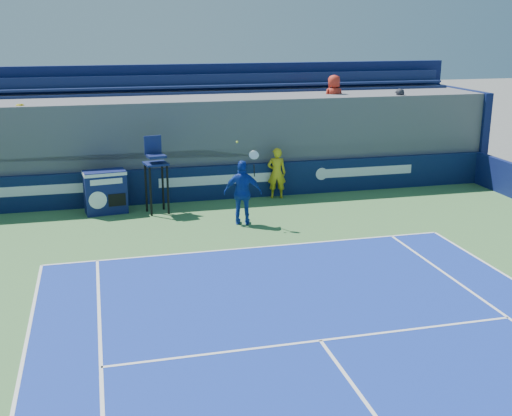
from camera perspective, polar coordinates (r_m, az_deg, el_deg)
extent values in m
imported|color=gold|center=(22.26, 1.84, 3.12)|extent=(0.73, 0.56, 1.78)
cube|color=white|center=(17.47, -0.31, -3.54)|extent=(10.97, 0.07, 0.00)
cube|color=white|center=(12.64, 5.74, -11.63)|extent=(8.23, 0.07, 0.00)
cube|color=#0B1840|center=(22.20, -3.52, 2.26)|extent=(20.40, 0.20, 1.20)
cube|color=white|center=(21.82, -19.15, 1.47)|extent=(3.20, 0.01, 0.32)
cube|color=white|center=(22.07, -3.47, 2.50)|extent=(4.00, 0.01, 0.32)
cube|color=white|center=(23.67, 9.74, 3.23)|extent=(3.60, 0.01, 0.32)
cylinder|color=white|center=(23.05, 5.86, 3.03)|extent=(0.44, 0.01, 0.44)
cube|color=#0F184E|center=(21.07, -13.24, 1.39)|extent=(1.38, 0.86, 1.40)
cube|color=white|center=(20.92, -13.35, 3.06)|extent=(1.40, 0.88, 0.10)
cylinder|color=white|center=(20.73, -13.88, 0.68)|extent=(0.56, 0.09, 0.56)
cube|color=black|center=(20.82, -12.24, 0.71)|extent=(0.55, 0.09, 0.40)
cube|color=silver|center=(20.62, -13.16, 2.29)|extent=(0.99, 0.14, 0.18)
cylinder|color=black|center=(20.41, -9.34, 1.42)|extent=(0.08, 0.08, 1.60)
cylinder|color=black|center=(20.55, -7.84, 1.59)|extent=(0.08, 0.08, 1.60)
cylinder|color=black|center=(20.93, -9.75, 1.78)|extent=(0.08, 0.08, 1.60)
cylinder|color=black|center=(21.07, -8.28, 1.94)|extent=(0.08, 0.08, 1.60)
cube|color=#101A50|center=(20.55, -8.90, 3.93)|extent=(0.81, 0.81, 0.06)
cube|color=#151E50|center=(20.41, -8.86, 4.56)|extent=(0.62, 0.54, 0.08)
cube|color=#151E50|center=(20.69, -9.17, 5.55)|extent=(0.55, 0.16, 0.60)
imported|color=#13339D|center=(19.27, -1.17, 1.37)|extent=(1.24, 0.78, 1.96)
cylinder|color=black|center=(19.01, -0.16, 3.36)|extent=(0.09, 0.16, 0.39)
torus|color=silver|center=(18.84, -0.19, 4.73)|extent=(0.32, 0.21, 0.29)
cylinder|color=silver|center=(18.84, -0.19, 4.73)|extent=(0.26, 0.17, 0.24)
sphere|color=yellow|center=(18.86, -1.70, 5.88)|extent=(0.07, 0.07, 0.07)
cube|color=#55555A|center=(23.80, -4.42, 5.87)|extent=(20.40, 3.60, 3.38)
cube|color=#55555A|center=(22.53, -3.82, 4.75)|extent=(20.40, 0.90, 0.55)
cube|color=#14204B|center=(22.35, -3.79, 5.89)|extent=(20.00, 0.45, 0.08)
cube|color=#14204B|center=(22.56, -3.92, 6.50)|extent=(20.00, 0.06, 0.45)
cube|color=#55555A|center=(23.31, -4.24, 6.49)|extent=(20.40, 0.90, 0.55)
cube|color=#14204B|center=(23.14, -4.22, 7.61)|extent=(20.00, 0.45, 0.08)
cube|color=#14204B|center=(23.35, -4.34, 8.18)|extent=(20.00, 0.06, 0.45)
cube|color=#55555A|center=(24.10, -4.64, 8.12)|extent=(20.40, 0.90, 0.55)
cube|color=#14204B|center=(23.94, -4.63, 9.22)|extent=(20.00, 0.45, 0.08)
cube|color=#14204B|center=(24.17, -4.74, 9.75)|extent=(20.00, 0.06, 0.45)
cube|color=#55555A|center=(24.92, -5.02, 9.65)|extent=(20.40, 0.90, 0.55)
cube|color=#14204B|center=(24.77, -5.01, 10.71)|extent=(20.00, 0.45, 0.08)
cube|color=#14204B|center=(25.00, -5.12, 11.22)|extent=(20.00, 0.06, 0.45)
cube|color=#0C1647|center=(25.62, -5.19, 7.73)|extent=(20.80, 0.30, 4.40)
cube|color=#0C1647|center=(27.47, 17.52, 6.56)|extent=(0.30, 3.90, 3.40)
imported|color=gold|center=(22.07, -20.14, 6.54)|extent=(0.93, 0.80, 1.66)
imported|color=white|center=(22.04, -9.00, 7.11)|extent=(1.05, 0.69, 1.51)
imported|color=teal|center=(22.55, -0.80, 7.51)|extent=(0.96, 0.60, 1.52)
imported|color=red|center=(24.35, 6.91, 9.61)|extent=(0.92, 0.66, 1.75)
imported|color=black|center=(24.47, 12.49, 8.19)|extent=(0.72, 0.53, 1.84)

